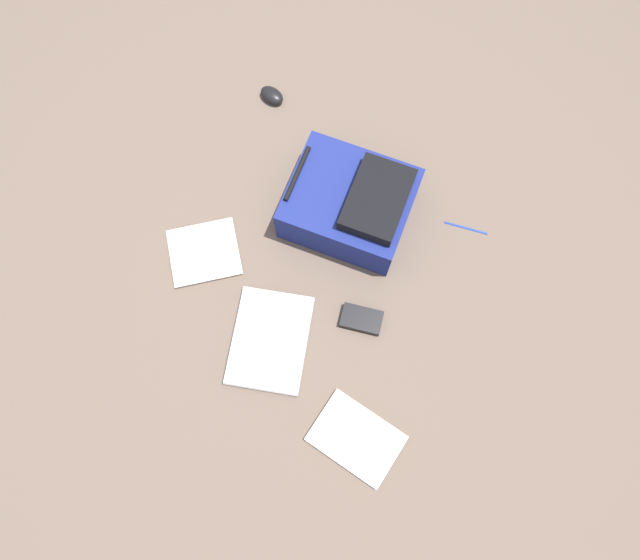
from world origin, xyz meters
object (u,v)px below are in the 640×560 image
Objects in this scene: book_blue at (204,253)px; backpack at (352,203)px; pen_black at (466,228)px; laptop at (270,340)px; computer_mouse at (272,95)px; power_brick at (361,319)px; book_manual at (356,438)px.

backpack is at bearing -41.72° from book_blue.
book_blue is at bearing 128.07° from pen_black.
pen_black is (0.55, -0.70, -0.00)m from book_blue.
laptop is 1.27× the size of book_blue.
pen_black is at bearing -88.70° from computer_mouse.
computer_mouse is 0.72× the size of power_brick.
power_brick reaches higher than book_manual.
pen_black is (0.17, -0.36, -0.09)m from backpack.
power_brick is (0.21, -0.21, -0.00)m from laptop.
book_blue is at bearing 98.33° from power_brick.
book_blue is 2.05× the size of pen_black.
book_manual is 2.03× the size of power_brick.
computer_mouse is at bearing 45.47° from book_manual.
power_brick reaches higher than book_blue.
power_brick is (0.33, 0.18, 0.01)m from book_manual.
book_manual is (-0.63, -0.40, -0.08)m from backpack.
pen_black is at bearing 2.83° from book_manual.
computer_mouse is 0.63× the size of pen_black.
computer_mouse is (0.63, 0.14, 0.01)m from book_blue.
pen_black is at bearing -65.12° from backpack.
backpack is 1.47× the size of book_blue.
laptop is 0.41m from book_manual.
computer_mouse is (0.24, 0.48, -0.07)m from backpack.
book_manual is at bearing -177.17° from pen_black.
computer_mouse is (0.76, 0.49, 0.00)m from laptop.
laptop reaches higher than book_blue.
laptop is at bearing -178.73° from backpack.
backpack reaches higher than book_blue.
laptop is at bearing 135.26° from power_brick.
power_brick is at bearing -81.67° from book_blue.
pen_black is (0.68, -0.35, -0.01)m from laptop.
laptop is at bearing -110.48° from book_blue.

